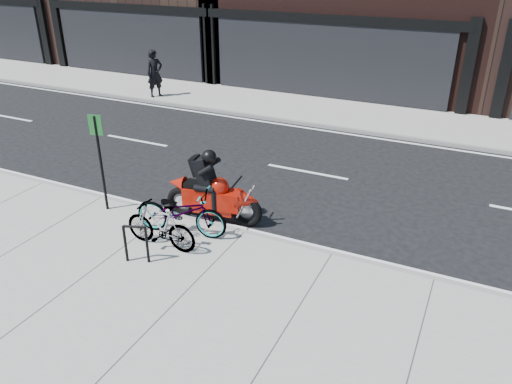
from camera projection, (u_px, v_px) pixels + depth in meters
The scene contains 9 objects.
ground at pixel (279, 201), 12.57m from camera, with size 120.00×120.00×0.00m, color black.
sidewalk_near at pixel (164, 317), 8.49m from camera, with size 60.00×6.00×0.13m, color gray.
sidewalk_far at pixel (360, 115), 18.84m from camera, with size 60.00×3.50×0.13m, color gray.
bike_rack at pixel (136, 241), 9.69m from camera, with size 0.46×0.20×0.82m.
bicycle_front at pixel (181, 212), 10.63m from camera, with size 0.71×2.04×1.07m, color gray.
bicycle_rear at pixel (160, 226), 10.17m from camera, with size 0.47×1.66×1.00m, color gray.
motorcycle at pixel (217, 193), 11.32m from camera, with size 2.36×0.70×1.76m.
pedestrian at pixel (155, 73), 20.63m from camera, with size 0.70×0.46×1.93m, color black.
sign_post at pixel (100, 155), 11.30m from camera, with size 0.31×0.10×2.32m.
Camera 1 is at (4.30, -10.37, 5.69)m, focal length 35.00 mm.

